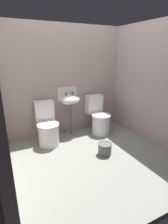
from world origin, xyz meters
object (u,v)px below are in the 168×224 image
toilet_right (99,118)px  bucket (105,149)px  toilet_left (47,127)px  sink (70,100)px

toilet_right → bucket: 0.95m
toilet_left → sink: (0.55, 0.19, 0.43)m
toilet_left → toilet_right: (1.13, -0.00, 0.00)m
sink → toilet_right: bearing=-17.8°
toilet_left → bucket: bearing=135.6°
bucket → toilet_left: bearing=131.9°
toilet_left → toilet_right: size_ratio=1.00×
toilet_right → bucket: size_ratio=3.25×
toilet_left → bucket: 1.15m
sink → bucket: bearing=-78.7°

